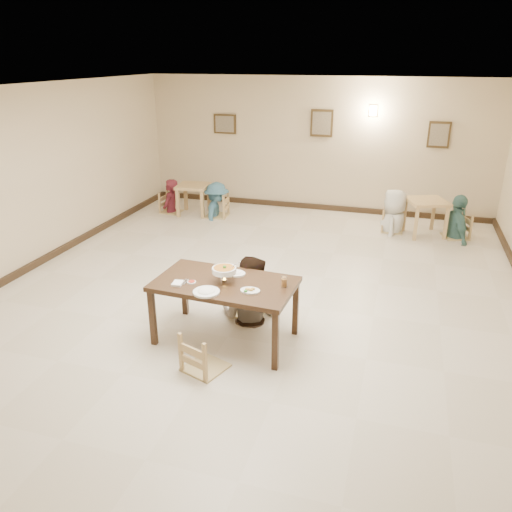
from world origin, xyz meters
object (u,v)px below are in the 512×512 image
(chair_far, at_px, (249,280))
(bg_table_left, at_px, (193,190))
(curry_warmer, at_px, (224,270))
(bg_chair_rr, at_px, (458,214))
(bg_diner_a, at_px, (169,179))
(chair_near, at_px, (204,333))
(bg_table_right, at_px, (426,207))
(bg_diner_d, at_px, (461,195))
(drink_glass, at_px, (284,282))
(bg_chair_lr, at_px, (216,194))
(bg_chair_rl, at_px, (394,210))
(main_table, at_px, (225,288))
(bg_diner_b, at_px, (216,183))
(bg_diner_c, at_px, (396,190))
(main_diner, at_px, (249,257))
(bg_chair_ll, at_px, (170,194))

(chair_far, bearing_deg, bg_table_left, 117.09)
(curry_warmer, distance_m, bg_chair_rr, 5.88)
(bg_diner_a, bearing_deg, bg_chair_rr, 90.89)
(chair_near, bearing_deg, bg_table_right, -94.42)
(bg_table_right, height_order, bg_diner_d, bg_diner_d)
(drink_glass, bearing_deg, bg_diner_d, 64.10)
(chair_near, distance_m, bg_chair_lr, 5.96)
(bg_chair_rr, bearing_deg, bg_chair_rl, -109.48)
(bg_chair_rl, distance_m, bg_diner_d, 1.30)
(bg_chair_rr, bearing_deg, main_table, -50.26)
(bg_diner_b, bearing_deg, bg_chair_lr, -9.40)
(main_table, relative_size, bg_table_right, 1.88)
(bg_table_right, bearing_deg, bg_diner_c, 176.51)
(bg_diner_c, bearing_deg, bg_diner_b, -86.39)
(bg_diner_b, bearing_deg, bg_diner_c, -98.39)
(main_diner, relative_size, bg_table_left, 2.38)
(bg_table_left, bearing_deg, bg_chair_rr, 0.28)
(main_table, height_order, bg_chair_rr, bg_chair_rr)
(chair_far, xyz_separation_m, bg_diner_a, (-3.20, 4.12, 0.29))
(bg_table_right, bearing_deg, bg_diner_a, -179.44)
(bg_chair_rl, distance_m, bg_chair_rr, 1.23)
(chair_far, xyz_separation_m, chair_near, (-0.08, -1.47, -0.02))
(chair_far, height_order, main_diner, main_diner)
(main_table, xyz_separation_m, chair_near, (-0.01, -0.69, -0.26))
(bg_chair_rl, height_order, bg_diner_b, bg_diner_b)
(bg_table_left, bearing_deg, bg_table_right, 0.19)
(bg_chair_lr, xyz_separation_m, bg_diner_a, (-1.13, -0.02, 0.27))
(bg_diner_a, height_order, bg_diner_d, bg_diner_d)
(drink_glass, xyz_separation_m, bg_table_right, (1.76, 4.88, -0.28))
(chair_far, xyz_separation_m, main_diner, (0.04, -0.12, 0.41))
(chair_far, distance_m, bg_table_right, 4.83)
(main_diner, xyz_separation_m, bg_chair_rr, (2.99, 4.31, -0.42))
(bg_table_right, relative_size, bg_diner_b, 0.61)
(bg_chair_rl, relative_size, bg_diner_c, 0.51)
(bg_table_right, xyz_separation_m, bg_diner_d, (0.61, 0.01, 0.28))
(bg_table_left, xyz_separation_m, bg_diner_d, (5.67, 0.03, 0.32))
(bg_table_left, distance_m, bg_chair_ll, 0.58)
(bg_table_right, bearing_deg, bg_table_left, -179.81)
(bg_table_left, relative_size, bg_chair_rl, 0.84)
(main_table, relative_size, bg_chair_rl, 1.97)
(chair_far, xyz_separation_m, bg_chair_rl, (1.81, 4.21, -0.04))
(curry_warmer, height_order, bg_chair_lr, curry_warmer)
(bg_diner_c, height_order, bg_diner_d, bg_diner_c)
(chair_far, bearing_deg, bg_chair_lr, 111.27)
(main_diner, xyz_separation_m, drink_glass, (0.62, -0.58, -0.03))
(curry_warmer, xyz_separation_m, bg_diner_a, (-3.12, 4.90, -0.19))
(bg_chair_ll, distance_m, bg_diner_c, 5.02)
(curry_warmer, xyz_separation_m, bg_diner_d, (3.11, 4.97, -0.09))
(bg_table_left, relative_size, bg_diner_c, 0.43)
(main_diner, bearing_deg, bg_diner_a, -45.96)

